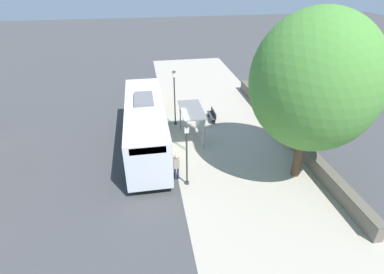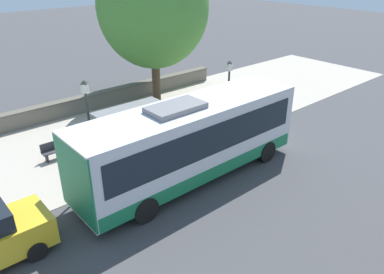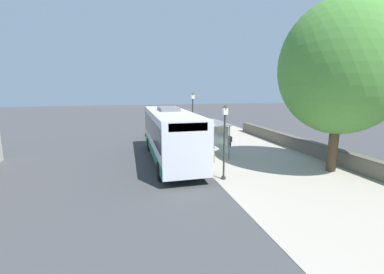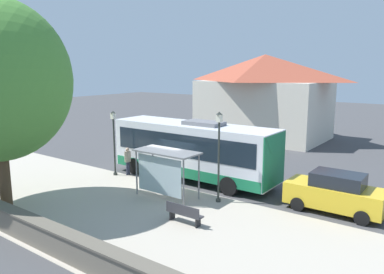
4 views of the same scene
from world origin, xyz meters
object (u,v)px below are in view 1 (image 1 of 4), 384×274
at_px(bus_shelter, 194,114).
at_px(street_lamp_near, 175,94).
at_px(bus, 146,125).
at_px(pedestrian, 176,165).
at_px(street_lamp_far, 187,150).
at_px(bench, 212,115).
at_px(parked_car_behind_bus, 147,93).
at_px(shade_tree, 314,82).

distance_m(bus_shelter, street_lamp_near, 2.79).
bearing_deg(bus, pedestrian, 112.54).
bearing_deg(street_lamp_far, bench, -112.98).
distance_m(bus, street_lamp_near, 4.11).
xyz_separation_m(bench, parked_car_behind_bus, (5.14, -4.74, 0.43)).
distance_m(bus_shelter, pedestrian, 5.03).
relative_size(shade_tree, parked_car_behind_bus, 2.27).
relative_size(bus, bench, 5.97).
relative_size(bus_shelter, parked_car_behind_bus, 0.79).
xyz_separation_m(bus, pedestrian, (-1.58, 3.82, -0.83)).
distance_m(bench, street_lamp_near, 3.79).
distance_m(street_lamp_near, shade_tree, 10.69).
bearing_deg(bus, street_lamp_far, 115.77).
xyz_separation_m(pedestrian, bench, (-3.87, -7.31, -0.53)).
height_order(street_lamp_far, shade_tree, shade_tree).
bearing_deg(bus, parked_car_behind_bus, -92.21).
bearing_deg(shade_tree, pedestrian, -6.22).
bearing_deg(bus, bus_shelter, -167.56).
height_order(bus_shelter, street_lamp_far, street_lamp_far).
distance_m(bench, parked_car_behind_bus, 7.01).
distance_m(pedestrian, bench, 8.29).
height_order(bus, bench, bus).
bearing_deg(bench, street_lamp_near, 4.43).
relative_size(street_lamp_near, street_lamp_far, 1.12).
xyz_separation_m(shade_tree, parked_car_behind_bus, (8.49, -12.84, -5.05)).
xyz_separation_m(street_lamp_near, shade_tree, (-6.44, 7.86, 3.31)).
bearing_deg(bench, street_lamp_far, 67.02).
height_order(bench, parked_car_behind_bus, parked_car_behind_bus).
relative_size(pedestrian, bench, 1.00).
bearing_deg(parked_car_behind_bus, bus_shelter, 112.55).
relative_size(pedestrian, parked_car_behind_bus, 0.40).
distance_m(pedestrian, parked_car_behind_bus, 12.12).
height_order(street_lamp_far, parked_car_behind_bus, street_lamp_far).
bearing_deg(pedestrian, bench, -117.91).
height_order(bus, bus_shelter, bus).
relative_size(bench, street_lamp_near, 0.38).
height_order(pedestrian, street_lamp_far, street_lamp_far).
distance_m(street_lamp_near, street_lamp_far, 7.65).
bearing_deg(street_lamp_near, bench, -175.57).
relative_size(pedestrian, shade_tree, 0.18).
height_order(bus_shelter, shade_tree, shade_tree).
relative_size(bus, street_lamp_near, 2.29).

